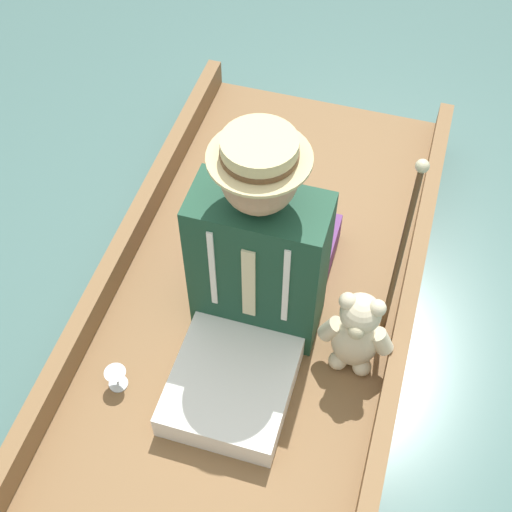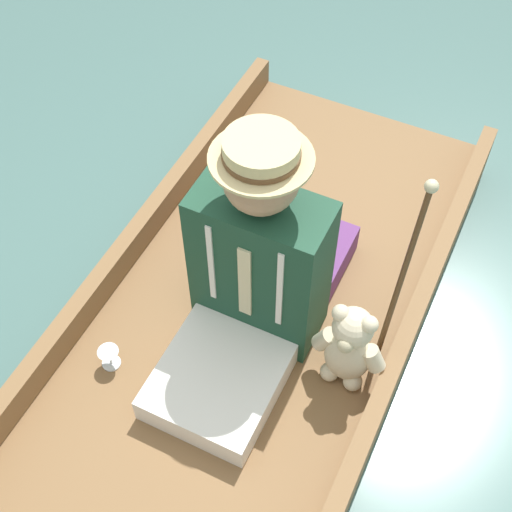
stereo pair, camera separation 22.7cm
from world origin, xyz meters
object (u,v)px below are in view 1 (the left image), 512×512
(seated_person, at_px, (253,275))
(walking_cane, at_px, (403,242))
(teddy_bear, at_px, (356,335))
(wine_glass, at_px, (116,376))

(seated_person, distance_m, walking_cane, 0.50)
(walking_cane, bearing_deg, seated_person, 25.36)
(walking_cane, bearing_deg, teddy_bear, 70.91)
(teddy_bear, bearing_deg, seated_person, -3.63)
(walking_cane, bearing_deg, wine_glass, 33.58)
(teddy_bear, distance_m, walking_cane, 0.34)
(teddy_bear, xyz_separation_m, walking_cane, (-0.08, -0.23, 0.24))
(wine_glass, bearing_deg, walking_cane, -146.42)
(wine_glass, relative_size, walking_cane, 0.12)
(seated_person, bearing_deg, wine_glass, 38.38)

